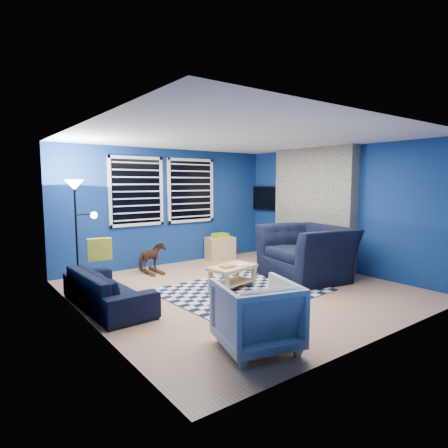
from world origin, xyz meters
The scene contains 18 objects.
floor centered at (0.00, 0.00, 0.00)m, with size 5.00×5.00×0.00m, color tan.
ceiling centered at (0.00, 0.00, 2.50)m, with size 5.00×5.00×0.00m, color white.
wall_back centered at (0.00, 2.50, 1.25)m, with size 5.00×5.00×0.00m, color navy.
wall_left centered at (-2.50, 0.00, 1.25)m, with size 5.00×5.00×0.00m, color navy.
wall_right centered at (2.50, 0.00, 1.25)m, with size 5.00×5.00×0.00m, color navy.
fireplace centered at (2.36, 0.50, 1.20)m, with size 0.65×2.00×2.50m.
window_left centered at (-0.75, 2.46, 1.60)m, with size 1.17×0.06×1.42m.
window_right centered at (0.55, 2.46, 1.60)m, with size 1.17×0.06×1.42m.
tv centered at (2.45, 2.00, 1.40)m, with size 0.07×1.00×0.58m.
rug centered at (-0.03, -0.08, 0.01)m, with size 2.50×2.00×0.02m, color black.
sofa centered at (-2.10, 0.45, 0.27)m, with size 0.72×1.84×0.54m, color black.
armchair_big centered at (1.44, -0.16, 0.49)m, with size 1.31×1.50×0.98m, color black.
armchair_bent centered at (-1.28, -1.84, 0.37)m, with size 0.80×0.82×0.75m, color gray.
rocking_horse centered at (-0.70, 1.93, 0.33)m, with size 0.60×0.28×0.51m, color #472317.
coffee_table centered at (-0.09, 0.12, 0.28)m, with size 0.90×0.63×0.41m.
cabinet centered at (1.17, 2.22, 0.27)m, with size 0.68×0.51×0.61m.
floor_lamp centered at (-2.13, 1.76, 1.50)m, with size 0.50×0.31×1.83m.
throw_pillow centered at (-1.95, 1.21, 0.71)m, with size 0.37×0.11×0.35m, color gold.
Camera 1 is at (-3.86, -4.74, 1.78)m, focal length 30.00 mm.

